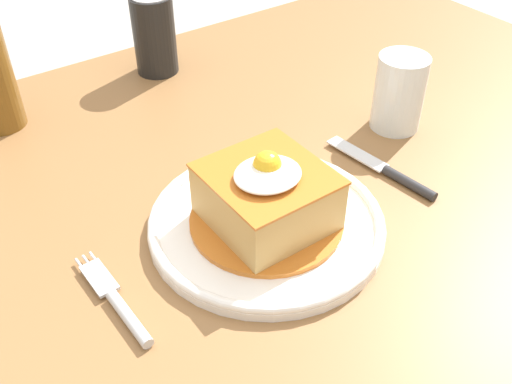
# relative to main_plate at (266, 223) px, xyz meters

# --- Properties ---
(dining_table) EXTENTS (1.43, 0.92, 0.75)m
(dining_table) POSITION_rel_main_plate_xyz_m (-0.01, 0.05, -0.11)
(dining_table) COLOR olive
(dining_table) RESTS_ON ground_plane
(main_plate) EXTENTS (0.26, 0.26, 0.02)m
(main_plate) POSITION_rel_main_plate_xyz_m (0.00, 0.00, 0.00)
(main_plate) COLOR white
(main_plate) RESTS_ON dining_table
(sandwich_meal) EXTENTS (0.17, 0.17, 0.09)m
(sandwich_meal) POSITION_rel_main_plate_xyz_m (-0.00, -0.00, 0.04)
(sandwich_meal) COLOR #C66B23
(sandwich_meal) RESTS_ON main_plate
(fork) EXTENTS (0.02, 0.14, 0.01)m
(fork) POSITION_rel_main_plate_xyz_m (-0.18, -0.01, -0.00)
(fork) COLOR silver
(fork) RESTS_ON dining_table
(knife) EXTENTS (0.03, 0.17, 0.01)m
(knife) POSITION_rel_main_plate_xyz_m (0.18, -0.02, -0.00)
(knife) COLOR #262628
(knife) RESTS_ON dining_table
(soda_can) EXTENTS (0.07, 0.07, 0.12)m
(soda_can) POSITION_rel_main_plate_xyz_m (0.08, 0.41, 0.05)
(soda_can) COLOR black
(soda_can) RESTS_ON dining_table
(drinking_glass) EXTENTS (0.07, 0.07, 0.10)m
(drinking_glass) POSITION_rel_main_plate_xyz_m (0.27, 0.07, 0.04)
(drinking_glass) COLOR gold
(drinking_glass) RESTS_ON dining_table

